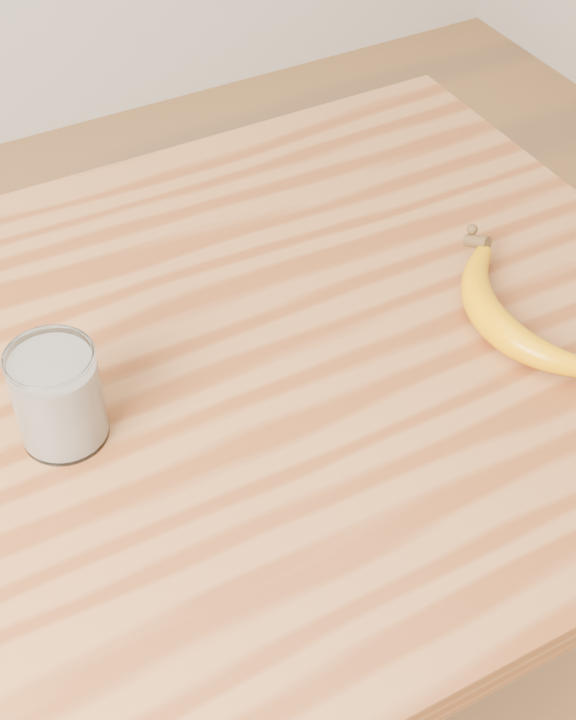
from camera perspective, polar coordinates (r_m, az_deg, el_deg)
name	(u,v)px	position (r m, az deg, el deg)	size (l,w,h in m)	color
table	(160,479)	(1.09, -7.32, -6.73)	(1.20, 0.80, 0.90)	#945C2F
smoothie_glass	(58,397)	(0.94, -12.96, -2.06)	(0.08, 0.08, 0.10)	white
banana	(491,322)	(1.06, 11.49, 2.16)	(0.11, 0.30, 0.04)	#CF8500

